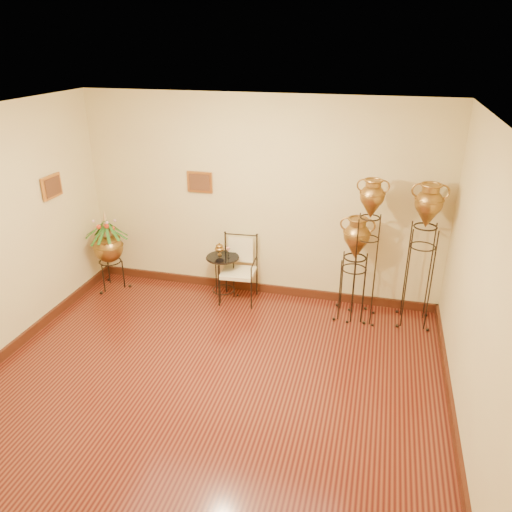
% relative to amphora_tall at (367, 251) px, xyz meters
% --- Properties ---
extents(ground, '(5.00, 5.00, 0.00)m').
position_rel_amphora_tall_xyz_m(ground, '(-1.49, -2.07, -0.98)').
color(ground, maroon).
rests_on(ground, ground).
extents(room_shell, '(5.02, 5.02, 2.81)m').
position_rel_amphora_tall_xyz_m(room_shell, '(-1.50, -2.06, 0.75)').
color(room_shell, beige).
rests_on(room_shell, ground).
extents(amphora_tall, '(0.45, 0.45, 1.92)m').
position_rel_amphora_tall_xyz_m(amphora_tall, '(0.00, 0.00, 0.00)').
color(amphora_tall, black).
rests_on(amphora_tall, ground).
extents(amphora_mid, '(0.44, 0.44, 1.90)m').
position_rel_amphora_tall_xyz_m(amphora_mid, '(0.66, 0.08, -0.02)').
color(amphora_mid, black).
rests_on(amphora_mid, ground).
extents(amphora_short, '(0.44, 0.44, 1.41)m').
position_rel_amphora_tall_xyz_m(amphora_short, '(-0.14, 0.05, -0.28)').
color(amphora_short, black).
rests_on(amphora_short, ground).
extents(planter_urn, '(0.81, 0.81, 1.23)m').
position_rel_amphora_tall_xyz_m(planter_urn, '(-3.64, -0.01, -0.29)').
color(planter_urn, black).
rests_on(planter_urn, ground).
extents(armchair, '(0.55, 0.52, 0.93)m').
position_rel_amphora_tall_xyz_m(armchair, '(-1.71, 0.08, -0.51)').
color(armchair, black).
rests_on(armchair, ground).
extents(side_table, '(0.52, 0.52, 0.82)m').
position_rel_amphora_tall_xyz_m(side_table, '(-1.94, 0.08, -0.64)').
color(side_table, black).
rests_on(side_table, ground).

